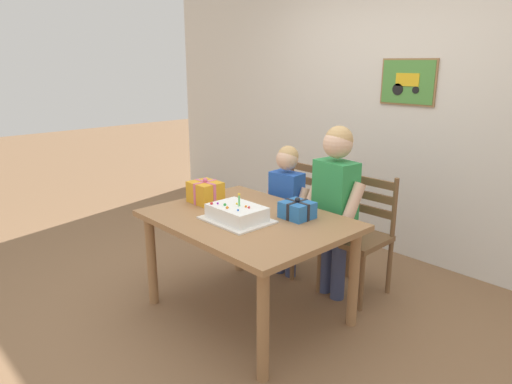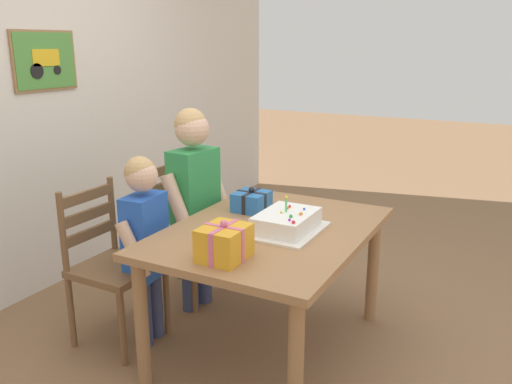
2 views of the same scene
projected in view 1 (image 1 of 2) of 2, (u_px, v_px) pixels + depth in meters
name	position (u px, v px, depth m)	size (l,w,h in m)	color
ground_plane	(248.00, 312.00, 3.28)	(20.00, 20.00, 0.00)	#846042
back_wall	(396.00, 112.00, 4.09)	(6.40, 0.11, 2.60)	silver
dining_table	(248.00, 230.00, 3.11)	(1.34, 1.00, 0.72)	#9E7047
birthday_cake	(237.00, 214.00, 3.01)	(0.44, 0.34, 0.19)	white
gift_box_red_large	(297.00, 210.00, 3.06)	(0.20, 0.19, 0.15)	#286BB7
gift_box_beside_cake	(206.00, 192.00, 3.40)	(0.23, 0.20, 0.19)	gold
chair_left	(296.00, 214.00, 3.94)	(0.42, 0.42, 0.92)	brown
chair_right	(359.00, 235.00, 3.47)	(0.43, 0.43, 0.92)	brown
child_older	(335.00, 196.00, 3.32)	(0.49, 0.29, 1.30)	#38426B
child_younger	(286.00, 199.00, 3.70)	(0.41, 0.24, 1.10)	#38426B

